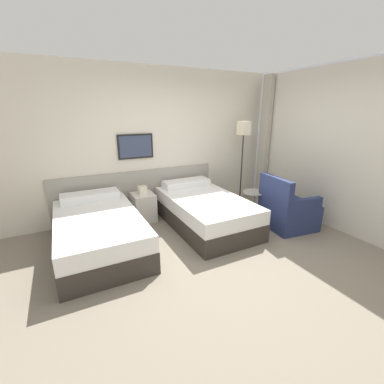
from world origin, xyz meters
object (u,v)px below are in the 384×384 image
side_table (253,200)px  bed_near_door (99,231)px  nightstand (143,206)px  armchair (287,211)px  floor_lamp (243,138)px  bed_near_window (204,211)px

side_table → bed_near_door: bearing=176.2°
nightstand → side_table: (1.82, -0.89, 0.11)m
armchair → side_table: bearing=36.1°
bed_near_door → armchair: size_ratio=2.15×
bed_near_door → floor_lamp: floor_lamp is taller
bed_near_window → side_table: 0.96m
nightstand → floor_lamp: bearing=-3.3°
nightstand → floor_lamp: floor_lamp is taller
nightstand → armchair: 2.54m
bed_near_door → side_table: (2.70, -0.18, 0.10)m
bed_near_door → nightstand: bearing=38.9°
bed_near_window → side_table: (0.93, -0.18, 0.10)m
bed_near_door → bed_near_window: size_ratio=1.00×
bed_near_window → side_table: bearing=-10.9°
floor_lamp → armchair: floor_lamp is taller
bed_near_window → armchair: bearing=-30.0°
floor_lamp → armchair: size_ratio=1.90×
bed_near_window → armchair: size_ratio=2.15×
side_table → armchair: 0.61m
side_table → nightstand: bearing=153.9°
floor_lamp → side_table: size_ratio=3.24×
nightstand → side_table: size_ratio=1.20×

